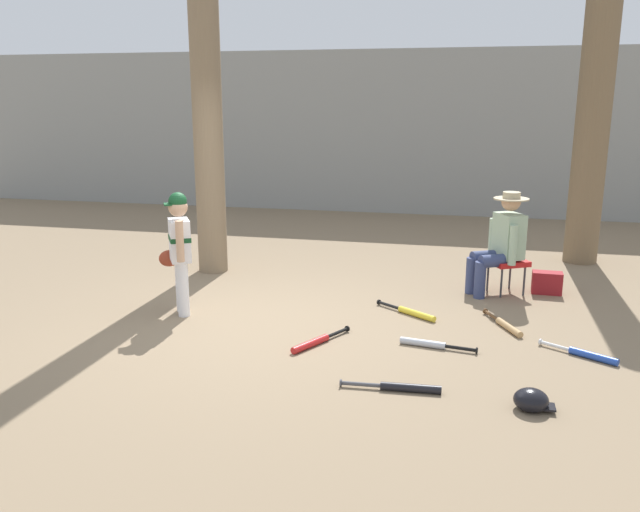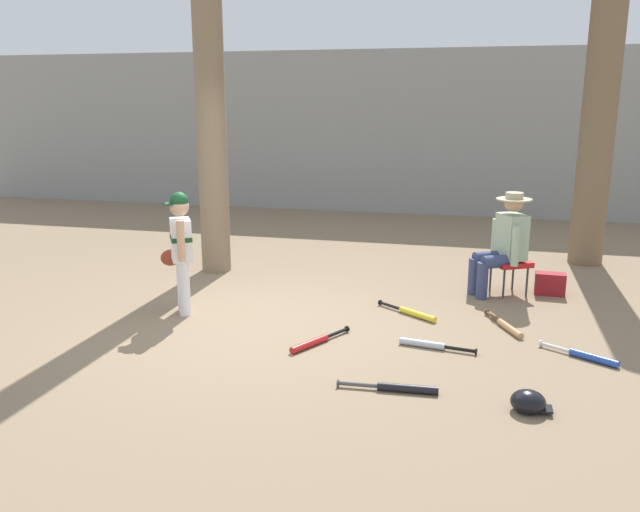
% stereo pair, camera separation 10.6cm
% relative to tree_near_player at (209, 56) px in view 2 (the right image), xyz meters
% --- Properties ---
extents(ground_plane, '(60.00, 60.00, 0.00)m').
position_rel_tree_near_player_xyz_m(ground_plane, '(1.30, -1.93, -2.75)').
color(ground_plane, '#7F6B51').
extents(concrete_back_wall, '(18.00, 0.36, 3.16)m').
position_rel_tree_near_player_xyz_m(concrete_back_wall, '(1.30, 5.16, -1.17)').
color(concrete_back_wall, gray).
rests_on(concrete_back_wall, ground).
extents(tree_near_player, '(0.55, 0.55, 6.05)m').
position_rel_tree_near_player_xyz_m(tree_near_player, '(0.00, 0.00, 0.00)').
color(tree_near_player, '#7F6B51').
rests_on(tree_near_player, ground).
extents(tree_behind_spectator, '(0.61, 0.61, 4.31)m').
position_rel_tree_near_player_xyz_m(tree_behind_spectator, '(4.85, 1.61, -0.89)').
color(tree_behind_spectator, brown).
rests_on(tree_behind_spectator, ground).
extents(young_ballplayer, '(0.50, 0.53, 1.31)m').
position_rel_tree_near_player_xyz_m(young_ballplayer, '(0.34, -1.73, -2.01)').
color(young_ballplayer, white).
rests_on(young_ballplayer, ground).
extents(folding_stool, '(0.54, 0.54, 0.41)m').
position_rel_tree_near_player_xyz_m(folding_stool, '(3.76, -0.19, -2.39)').
color(folding_stool, red).
rests_on(folding_stool, ground).
extents(seated_spectator, '(0.66, 0.56, 1.20)m').
position_rel_tree_near_player_xyz_m(seated_spectator, '(3.67, -0.24, -2.11)').
color(seated_spectator, navy).
rests_on(seated_spectator, ground).
extents(handbag_beside_stool, '(0.35, 0.19, 0.26)m').
position_rel_tree_near_player_xyz_m(handbag_beside_stool, '(4.23, -0.11, -2.62)').
color(handbag_beside_stool, maroon).
rests_on(handbag_beside_stool, ground).
extents(bat_aluminum_silver, '(0.71, 0.17, 0.07)m').
position_rel_tree_near_player_xyz_m(bat_aluminum_silver, '(2.99, -2.15, -2.72)').
color(bat_aluminum_silver, '#B7BCC6').
rests_on(bat_aluminum_silver, ground).
extents(bat_yellow_trainer, '(0.68, 0.51, 0.07)m').
position_rel_tree_near_player_xyz_m(bat_yellow_trainer, '(2.76, -1.27, -2.72)').
color(bat_yellow_trainer, yellow).
rests_on(bat_yellow_trainer, ground).
extents(bat_blue_youth, '(0.64, 0.43, 0.07)m').
position_rel_tree_near_player_xyz_m(bat_blue_youth, '(4.37, -2.09, -2.72)').
color(bat_blue_youth, '#2347AD').
rests_on(bat_blue_youth, ground).
extents(bat_black_composite, '(0.80, 0.11, 0.07)m').
position_rel_tree_near_player_xyz_m(bat_black_composite, '(2.84, -3.13, -2.72)').
color(bat_black_composite, black).
rests_on(bat_black_composite, ground).
extents(bat_red_barrel, '(0.43, 0.72, 0.07)m').
position_rel_tree_near_player_xyz_m(bat_red_barrel, '(1.95, -2.33, -2.72)').
color(bat_red_barrel, red).
rests_on(bat_red_barrel, ground).
extents(bat_wood_tan, '(0.37, 0.70, 0.07)m').
position_rel_tree_near_player_xyz_m(bat_wood_tan, '(3.71, -1.47, -2.72)').
color(bat_wood_tan, tan).
rests_on(bat_wood_tan, ground).
extents(batting_helmet_black, '(0.30, 0.23, 0.17)m').
position_rel_tree_near_player_xyz_m(batting_helmet_black, '(3.80, -3.22, -2.68)').
color(batting_helmet_black, black).
rests_on(batting_helmet_black, ground).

